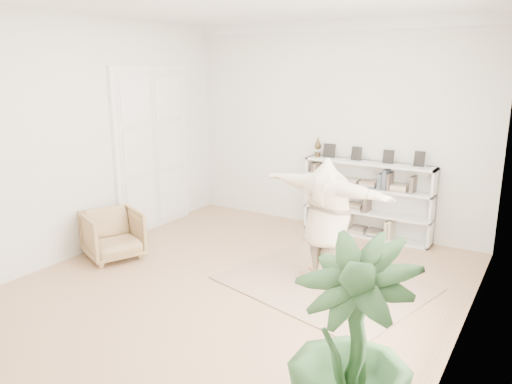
% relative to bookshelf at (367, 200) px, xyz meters
% --- Properties ---
extents(floor, '(6.00, 6.00, 0.00)m').
position_rel_bookshelf_xyz_m(floor, '(-0.74, -2.82, -0.64)').
color(floor, '#A57755').
rests_on(floor, ground).
extents(room_shell, '(6.00, 6.00, 6.00)m').
position_rel_bookshelf_xyz_m(room_shell, '(-0.74, 0.12, 2.87)').
color(room_shell, silver).
rests_on(room_shell, floor).
extents(doors, '(0.09, 1.78, 2.92)m').
position_rel_bookshelf_xyz_m(doors, '(-3.45, -1.52, 0.76)').
color(doors, white).
rests_on(doors, floor).
extents(bookshelf, '(2.20, 0.35, 1.64)m').
position_rel_bookshelf_xyz_m(bookshelf, '(0.00, 0.00, 0.00)').
color(bookshelf, silver).
rests_on(bookshelf, floor).
extents(armchair, '(1.06, 1.04, 0.74)m').
position_rel_bookshelf_xyz_m(armchair, '(-2.94, -3.00, -0.27)').
color(armchair, tan).
rests_on(armchair, floor).
extents(rug, '(2.91, 2.54, 0.02)m').
position_rel_bookshelf_xyz_m(rug, '(0.21, -2.19, -0.63)').
color(rug, tan).
rests_on(rug, floor).
extents(rocker_board, '(0.53, 0.39, 0.10)m').
position_rel_bookshelf_xyz_m(rocker_board, '(0.21, -2.19, -0.57)').
color(rocker_board, '#975F3C').
rests_on(rocker_board, rug).
extents(person, '(2.11, 1.03, 1.65)m').
position_rel_bookshelf_xyz_m(person, '(0.21, -2.19, 0.31)').
color(person, '#C3AE92').
rests_on(person, rocker_board).
extents(houseplant, '(1.15, 1.15, 1.68)m').
position_rel_bookshelf_xyz_m(houseplant, '(1.56, -4.81, 0.20)').
color(houseplant, '#294F27').
rests_on(houseplant, floor).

